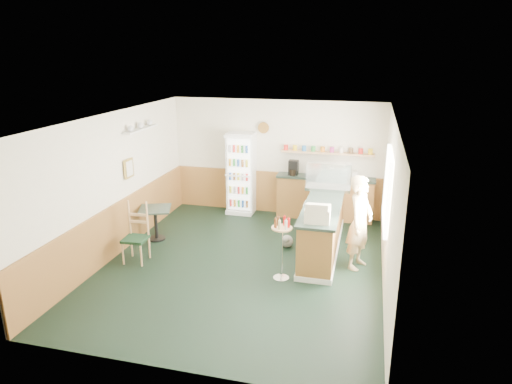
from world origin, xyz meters
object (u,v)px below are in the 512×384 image
(display_case, at_px, (329,177))
(condiment_stand, at_px, (282,240))
(cafe_chair, at_px, (137,230))
(shopkeeper, at_px, (360,222))
(cash_register, at_px, (318,214))
(drinks_fridge, at_px, (241,173))
(cafe_table, at_px, (155,218))

(display_case, xyz_separation_m, condiment_stand, (-0.55, -2.20, -0.56))
(display_case, distance_m, condiment_stand, 2.33)
(cafe_chair, bearing_deg, shopkeeper, 6.79)
(cash_register, relative_size, condiment_stand, 0.40)
(display_case, bearing_deg, shopkeeper, -63.53)
(display_case, xyz_separation_m, shopkeeper, (0.70, -1.41, -0.41))
(drinks_fridge, xyz_separation_m, cafe_chair, (-1.15, -3.00, -0.39))
(drinks_fridge, xyz_separation_m, cash_register, (2.15, -2.80, 0.16))
(condiment_stand, distance_m, cafe_table, 3.04)
(display_case, relative_size, cafe_chair, 0.82)
(cash_register, distance_m, shopkeeper, 0.90)
(cafe_chair, bearing_deg, cash_register, 0.50)
(drinks_fridge, height_order, cafe_table, drinks_fridge)
(cash_register, relative_size, cafe_table, 0.55)
(drinks_fridge, xyz_separation_m, condiment_stand, (1.60, -3.10, -0.26))
(shopkeeper, xyz_separation_m, cafe_chair, (-4.00, -0.69, -0.27))
(drinks_fridge, relative_size, cash_register, 4.40)
(cash_register, height_order, shopkeeper, shopkeeper)
(condiment_stand, relative_size, cafe_table, 1.39)
(drinks_fridge, height_order, cash_register, drinks_fridge)
(drinks_fridge, bearing_deg, cafe_table, -121.39)
(display_case, height_order, cafe_chair, display_case)
(shopkeeper, xyz_separation_m, cafe_table, (-4.10, 0.26, -0.38))
(display_case, xyz_separation_m, cafe_table, (-3.40, -1.15, -0.79))
(drinks_fridge, distance_m, cafe_table, 2.45)
(cash_register, bearing_deg, condiment_stand, -153.54)
(cafe_table, bearing_deg, cafe_chair, -83.96)
(shopkeeper, bearing_deg, drinks_fridge, 71.55)
(cash_register, xyz_separation_m, shopkeeper, (0.70, 0.49, -0.27))
(drinks_fridge, bearing_deg, cash_register, -52.47)
(cafe_table, distance_m, cafe_chair, 0.96)
(cash_register, bearing_deg, cafe_table, 165.55)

